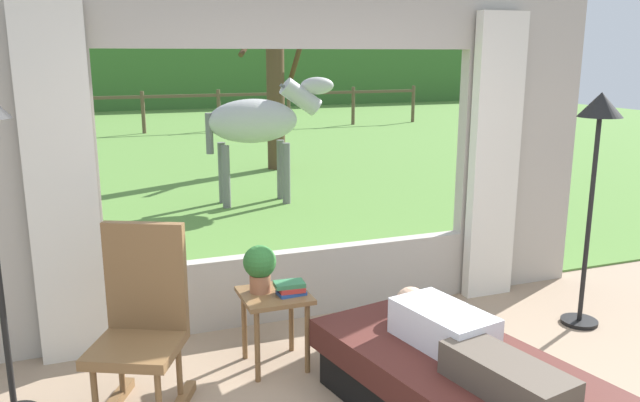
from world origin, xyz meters
name	(u,v)px	position (x,y,z in m)	size (l,w,h in m)	color
back_wall_with_window	(299,163)	(0.00, 2.26, 1.25)	(5.20, 0.12, 2.55)	#ADA599
curtain_panel_left	(62,189)	(-1.69, 2.12, 1.20)	(0.44, 0.10, 2.40)	silver
curtain_panel_right	(494,159)	(1.69, 2.12, 1.20)	(0.44, 0.10, 2.40)	silver
outdoor_pasture_lawn	(152,142)	(0.00, 13.16, 0.01)	(36.00, 21.68, 0.02)	#568438
distant_hill_ridge	(121,77)	(0.00, 23.00, 1.20)	(36.00, 2.00, 2.40)	#3B6A2E
recliner_sofa	(454,387)	(0.33, 0.50, 0.22)	(1.21, 1.84, 0.42)	black
reclining_person	(462,342)	(0.33, 0.46, 0.52)	(0.45, 1.43, 0.22)	silver
rocking_chair	(142,323)	(-1.30, 1.28, 0.55)	(0.71, 0.81, 1.12)	brown
side_table	(275,306)	(-0.43, 1.52, 0.43)	(0.44, 0.44, 0.52)	brown
potted_plant	(260,266)	(-0.51, 1.58, 0.70)	(0.22, 0.22, 0.32)	#9E6042
book_stack	(290,288)	(-0.34, 1.46, 0.56)	(0.21, 0.15, 0.08)	#23478C
floor_lamp_right	(597,140)	(2.00, 1.33, 1.45)	(0.32, 0.32, 1.80)	black
horse	(259,122)	(0.75, 6.13, 1.16)	(1.82, 0.63, 1.73)	#B2B2AD
pasture_tree	(274,89)	(1.73, 8.65, 1.45)	(1.12, 1.23, 3.22)	#4C3823
pasture_fence_line	(143,106)	(0.00, 14.88, 0.74)	(16.10, 0.10, 1.10)	brown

